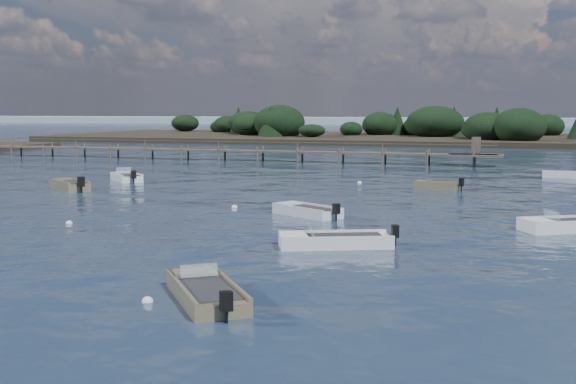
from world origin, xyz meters
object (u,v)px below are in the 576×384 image
(dinghy_mid_grey, at_px, (307,213))
(dinghy_near_olive, at_px, (206,296))
(tender_far_white, at_px, (437,188))
(dinghy_mid_white_a, at_px, (335,243))
(dinghy_extra_a, at_px, (126,179))
(tender_far_grey, at_px, (70,187))
(jetty, at_px, (222,151))
(dinghy_mid_white_b, at_px, (571,227))
(tender_far_grey_b, at_px, (560,176))

(dinghy_mid_grey, xyz_separation_m, dinghy_near_olive, (1.80, -16.31, -0.00))
(dinghy_mid_grey, distance_m, tender_far_white, 14.60)
(dinghy_mid_grey, height_order, dinghy_mid_white_a, dinghy_mid_white_a)
(dinghy_near_olive, bearing_deg, dinghy_extra_a, 123.78)
(dinghy_near_olive, relative_size, dinghy_mid_white_a, 0.90)
(dinghy_near_olive, height_order, dinghy_mid_white_a, dinghy_mid_white_a)
(dinghy_near_olive, relative_size, tender_far_white, 1.26)
(tender_far_grey, height_order, jetty, jetty)
(dinghy_mid_grey, height_order, dinghy_extra_a, dinghy_extra_a)
(dinghy_mid_grey, bearing_deg, tender_far_grey, 160.68)
(dinghy_mid_white_b, bearing_deg, tender_far_white, 116.71)
(dinghy_mid_grey, relative_size, dinghy_mid_white_b, 0.86)
(tender_far_grey_b, height_order, dinghy_mid_white_a, dinghy_mid_white_a)
(dinghy_mid_grey, distance_m, dinghy_extra_a, 21.72)
(dinghy_mid_grey, xyz_separation_m, jetty, (-19.52, 35.30, 0.84))
(dinghy_mid_white_b, height_order, tender_far_white, dinghy_mid_white_b)
(dinghy_mid_white_b, distance_m, jetty, 48.12)
(tender_far_white, xyz_separation_m, jetty, (-24.46, 21.56, 0.83))
(tender_far_grey_b, height_order, tender_far_white, tender_far_white)
(dinghy_extra_a, bearing_deg, dinghy_mid_white_b, -24.37)
(jetty, bearing_deg, tender_far_white, -41.39)
(dinghy_near_olive, relative_size, dinghy_extra_a, 1.22)
(dinghy_mid_white_a, bearing_deg, dinghy_extra_a, 135.95)
(dinghy_mid_grey, bearing_deg, dinghy_extra_a, 144.17)
(dinghy_mid_white_b, height_order, dinghy_mid_white_a, dinghy_mid_white_b)
(tender_far_grey_b, height_order, dinghy_mid_white_b, dinghy_mid_white_b)
(dinghy_mid_white_b, relative_size, tender_far_white, 1.39)
(dinghy_mid_grey, height_order, dinghy_near_olive, dinghy_near_olive)
(tender_far_grey_b, xyz_separation_m, dinghy_near_olive, (-11.36, -41.64, -0.00))
(dinghy_mid_grey, distance_m, dinghy_mid_white_b, 12.29)
(dinghy_mid_white_b, height_order, jetty, jetty)
(dinghy_near_olive, xyz_separation_m, dinghy_mid_white_b, (10.46, 15.49, 0.01))
(dinghy_mid_white_a, xyz_separation_m, jetty, (-22.82, 42.81, 0.84))
(tender_far_grey, height_order, dinghy_mid_grey, tender_far_grey)
(tender_far_grey_b, bearing_deg, tender_far_white, -125.37)
(dinghy_extra_a, height_order, jetty, jetty)
(tender_far_grey_b, distance_m, dinghy_extra_a, 33.26)
(dinghy_mid_white_a, xyz_separation_m, tender_far_white, (1.64, 21.25, 0.02))
(dinghy_extra_a, bearing_deg, tender_far_grey, -94.63)
(dinghy_mid_white_b, bearing_deg, dinghy_near_olive, -124.04)
(tender_far_grey, xyz_separation_m, dinghy_mid_white_b, (30.39, -7.17, -0.03))
(dinghy_mid_white_b, distance_m, tender_far_white, 16.30)
(tender_far_grey_b, xyz_separation_m, jetty, (-32.69, 9.97, 0.84))
(dinghy_mid_white_b, distance_m, dinghy_mid_white_a, 11.19)
(tender_far_grey, bearing_deg, tender_far_white, 17.76)
(tender_far_grey, bearing_deg, dinghy_near_olive, -48.67)
(tender_far_grey, distance_m, tender_far_grey_b, 36.60)
(dinghy_mid_grey, distance_m, tender_far_grey_b, 28.55)
(dinghy_extra_a, bearing_deg, dinghy_mid_grey, -35.83)
(dinghy_mid_grey, xyz_separation_m, tender_far_white, (4.94, 13.74, 0.02))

